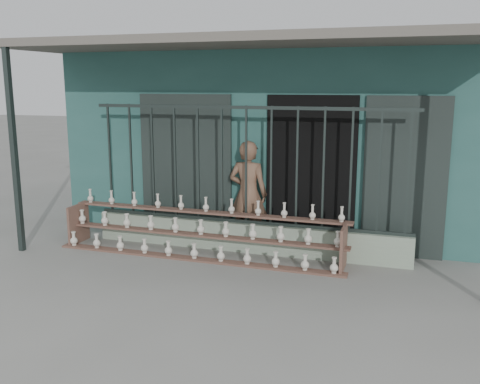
% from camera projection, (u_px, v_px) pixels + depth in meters
% --- Properties ---
extents(ground, '(60.00, 60.00, 0.00)m').
position_uv_depth(ground, '(217.00, 279.00, 7.13)').
color(ground, slate).
extents(workshop_building, '(7.40, 6.60, 3.21)m').
position_uv_depth(workshop_building, '(290.00, 131.00, 10.75)').
color(workshop_building, '#285550').
rests_on(workshop_building, ground).
extents(parapet_wall, '(5.00, 0.20, 0.45)m').
position_uv_depth(parapet_wall, '(246.00, 237.00, 8.30)').
color(parapet_wall, gray).
rests_on(parapet_wall, ground).
extents(security_fence, '(5.00, 0.04, 1.80)m').
position_uv_depth(security_fence, '(246.00, 166.00, 8.07)').
color(security_fence, '#283330').
rests_on(security_fence, parapet_wall).
extents(shelf_rack, '(4.50, 0.68, 0.85)m').
position_uv_depth(shelf_rack, '(200.00, 233.00, 8.07)').
color(shelf_rack, brown).
rests_on(shelf_rack, ground).
extents(elderly_woman, '(0.63, 0.41, 1.70)m').
position_uv_depth(elderly_woman, '(248.00, 194.00, 8.45)').
color(elderly_woman, brown).
rests_on(elderly_woman, ground).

